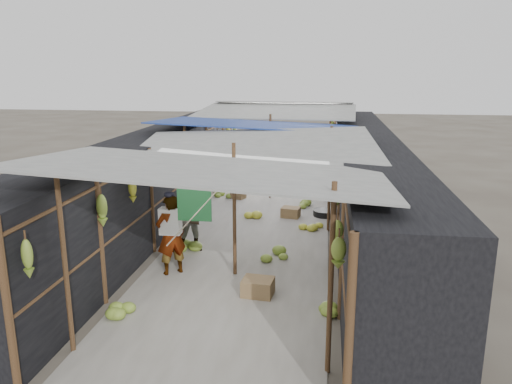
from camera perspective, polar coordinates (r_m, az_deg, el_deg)
The scene contains 14 objects.
ground at distance 7.32m, azimuth -6.89°, elevation -18.62°, with size 80.00×80.00×0.00m, color #6B6356.
aisle_slab at distance 13.15m, azimuth 0.35°, elevation -3.38°, with size 3.60×16.00×0.02m, color #9E998E.
stall_left at distance 13.48m, azimuth -11.09°, elevation 1.79°, with size 1.40×15.00×2.30m, color black.
stall_right at distance 12.79m, azimuth 12.44°, elevation 1.07°, with size 1.40×15.00×2.30m, color black.
crate_near at distance 8.97m, azimuth 0.22°, elevation -10.86°, with size 0.54×0.43×0.32m, color #907049.
crate_mid at distance 13.51m, azimuth 3.98°, elevation -2.36°, with size 0.48×0.38×0.29m, color #907049.
crate_back at distance 15.41m, azimuth -2.03°, elevation -0.34°, with size 0.40×0.33×0.25m, color #907049.
black_basin at distance 13.72m, azimuth 7.83°, elevation -2.41°, with size 0.61×0.61×0.18m, color black.
vendor_elderly at distance 9.78m, azimuth -9.70°, elevation -4.90°, with size 0.58×0.38×1.60m, color silver.
shopper_blue at distance 10.95m, azimuth -7.37°, elevation -2.92°, with size 0.75×0.58×1.54m, color navy.
vendor_seated at distance 15.67m, azimuth 6.94°, elevation 0.94°, with size 0.55×0.32×0.86m, color #47413E.
market_canopy at distance 12.96m, azimuth 0.69°, elevation 7.23°, with size 5.62×15.20×2.77m.
hanging_bananas at distance 12.83m, azimuth 0.39°, elevation 3.89°, with size 3.95×14.36×0.76m.
floor_bananas at distance 11.96m, azimuth 0.52°, elevation -4.49°, with size 3.99×9.99×0.33m.
Camera 1 is at (1.68, -5.94, 3.93)m, focal length 35.00 mm.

